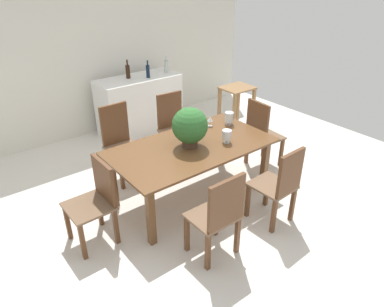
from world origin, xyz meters
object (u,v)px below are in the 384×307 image
dining_table (192,152)px  side_table (237,99)px  chair_far_left (120,139)px  wine_glass (210,119)px  wine_bottle_clear (166,66)px  kitchen_counter (140,105)px  crystal_vase_left (227,135)px  wine_bottle_tall (148,71)px  chair_near_left (219,213)px  chair_near_right (280,184)px  chair_foot_end (261,132)px  flower_centerpiece (190,126)px  crystal_vase_center_near (229,117)px  chair_head_end (96,198)px  chair_far_right (174,124)px  wine_bottle_amber (128,71)px

dining_table → side_table: bearing=32.0°
chair_far_left → wine_glass: chair_far_left is taller
chair_far_left → wine_bottle_clear: 1.98m
kitchen_counter → crystal_vase_left: bearing=-93.9°
wine_glass → wine_bottle_tall: (0.14, 1.76, 0.25)m
wine_glass → chair_near_left: bearing=-127.2°
dining_table → chair_near_right: (0.45, -1.01, -0.11)m
chair_foot_end → side_table: bearing=-26.6°
crystal_vase_left → flower_centerpiece: bearing=154.2°
dining_table → wine_bottle_tall: 2.22m
crystal_vase_center_near → chair_foot_end: bearing=-20.9°
dining_table → chair_head_end: chair_head_end is taller
kitchen_counter → flower_centerpiece: bearing=-104.8°
chair_far_left → wine_bottle_clear: wine_bottle_clear is taller
crystal_vase_left → dining_table: bearing=152.6°
chair_far_right → chair_foot_end: bearing=-48.0°
chair_foot_end → chair_near_left: 1.97m
crystal_vase_center_near → kitchen_counter: bearing=96.7°
chair_near_left → wine_bottle_amber: size_ratio=3.19×
chair_far_right → wine_bottle_clear: bearing=63.4°
kitchen_counter → wine_bottle_clear: (0.55, -0.04, 0.60)m
chair_near_left → wine_bottle_tall: size_ratio=3.40×
chair_near_left → crystal_vase_left: size_ratio=5.91×
chair_head_end → dining_table: bearing=89.2°
chair_head_end → wine_bottle_tall: (1.94, 2.06, 0.56)m
wine_bottle_clear → chair_foot_end: bearing=-86.0°
dining_table → chair_near_left: (-0.44, -1.00, -0.10)m
kitchen_counter → wine_bottle_tall: size_ratio=4.95×
chair_near_left → wine_bottle_clear: (1.54, 3.14, 0.54)m
chair_head_end → chair_far_right: 1.99m
dining_table → chair_foot_end: bearing=0.3°
dining_table → chair_foot_end: size_ratio=1.93×
flower_centerpiece → wine_glass: bearing=27.8°
dining_table → wine_bottle_clear: bearing=62.7°
wine_glass → chair_foot_end: bearing=-22.7°
chair_far_left → wine_bottle_tall: bearing=41.8°
wine_glass → wine_bottle_amber: bearing=94.1°
wine_bottle_amber → dining_table: bearing=-100.3°
chair_head_end → wine_bottle_clear: (2.36, 2.13, 0.56)m
chair_far_right → side_table: chair_far_right is taller
crystal_vase_left → side_table: (1.58, 1.43, -0.30)m
dining_table → side_table: 2.32m
kitchen_counter → side_table: 1.71m
dining_table → wine_bottle_tall: bearing=71.7°
chair_foot_end → wine_bottle_clear: wine_bottle_clear is taller
wine_bottle_clear → chair_head_end: bearing=-137.8°
chair_head_end → chair_far_left: size_ratio=0.89×
wine_bottle_amber → side_table: bearing=-33.0°
chair_far_right → wine_bottle_tall: (0.23, 1.05, 0.53)m
side_table → crystal_vase_left: bearing=-137.9°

